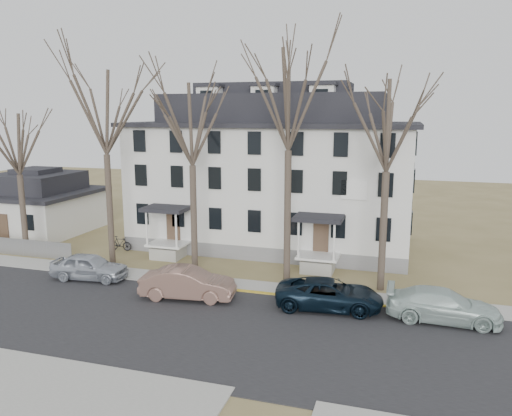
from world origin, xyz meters
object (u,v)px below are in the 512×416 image
(boarding_house, at_px, (274,174))
(bicycle_left, at_px, (169,251))
(tree_mid_right, at_px, (389,119))
(small_house, at_px, (39,205))
(bicycle_right, at_px, (120,244))
(car_tan, at_px, (188,284))
(car_white, at_px, (443,306))
(car_navy, at_px, (329,295))
(tree_mid_left, at_px, (191,118))
(car_silver, at_px, (89,267))
(tree_center, at_px, (289,92))
(tree_far_left, at_px, (104,106))
(tree_bungalow, at_px, (17,140))

(boarding_house, xyz_separation_m, bicycle_left, (-5.96, -5.84, -4.95))
(tree_mid_right, bearing_deg, small_house, 167.73)
(small_house, bearing_deg, bicycle_right, -19.17)
(car_tan, bearing_deg, car_white, -94.26)
(car_tan, relative_size, car_white, 0.95)
(small_house, distance_m, car_white, 33.16)
(small_house, xyz_separation_m, car_navy, (26.12, -9.91, -1.49))
(bicycle_left, bearing_deg, tree_mid_right, -71.85)
(tree_mid_left, height_order, car_silver, tree_mid_left)
(tree_center, bearing_deg, small_house, 164.92)
(small_house, height_order, car_white, small_house)
(tree_mid_left, distance_m, car_navy, 13.24)
(boarding_house, relative_size, tree_mid_left, 1.63)
(small_house, height_order, tree_far_left, tree_far_left)
(tree_far_left, relative_size, car_silver, 2.97)
(small_house, xyz_separation_m, tree_far_left, (11.00, -6.20, 8.09))
(bicycle_left, bearing_deg, car_silver, -176.19)
(car_white, bearing_deg, tree_bungalow, 82.47)
(tree_mid_left, height_order, tree_bungalow, tree_mid_left)
(car_navy, bearing_deg, tree_far_left, 71.04)
(tree_mid_right, xyz_separation_m, car_tan, (-9.92, -4.52, -8.76))
(tree_mid_left, bearing_deg, tree_bungalow, 180.00)
(tree_far_left, relative_size, tree_mid_right, 1.08)
(car_navy, xyz_separation_m, bicycle_left, (-12.08, 6.03, -0.33))
(tree_bungalow, height_order, car_white, tree_bungalow)
(tree_far_left, relative_size, car_navy, 2.52)
(tree_bungalow, relative_size, bicycle_left, 6.59)
(car_tan, bearing_deg, boarding_house, -14.35)
(car_navy, xyz_separation_m, bicycle_right, (-16.25, 6.48, -0.23))
(tree_center, height_order, car_white, tree_center)
(tree_bungalow, bearing_deg, tree_mid_left, 0.00)
(car_white, xyz_separation_m, bicycle_right, (-21.75, 6.44, -0.25))
(tree_center, xyz_separation_m, car_white, (8.62, -3.68, -10.31))
(tree_bungalow, xyz_separation_m, car_white, (27.62, -3.68, -7.34))
(small_house, xyz_separation_m, tree_mid_right, (28.50, -6.20, 7.35))
(tree_center, xyz_separation_m, tree_bungalow, (-19.00, 0.00, -2.97))
(car_silver, bearing_deg, tree_far_left, 3.85)
(car_tan, height_order, car_white, car_tan)
(small_house, distance_m, car_navy, 27.98)
(small_house, height_order, car_navy, small_house)
(tree_bungalow, distance_m, bicycle_right, 9.99)
(tree_far_left, xyz_separation_m, car_navy, (15.12, -3.72, -9.59))
(tree_center, height_order, bicycle_left, tree_center)
(boarding_house, relative_size, tree_bungalow, 1.93)
(small_house, relative_size, tree_bungalow, 0.81)
(boarding_house, distance_m, tree_bungalow, 18.17)
(tree_center, height_order, tree_mid_right, tree_center)
(tree_bungalow, xyz_separation_m, car_tan, (14.58, -4.52, -7.28))
(car_navy, relative_size, car_white, 1.02)
(tree_center, bearing_deg, boarding_house, 110.20)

